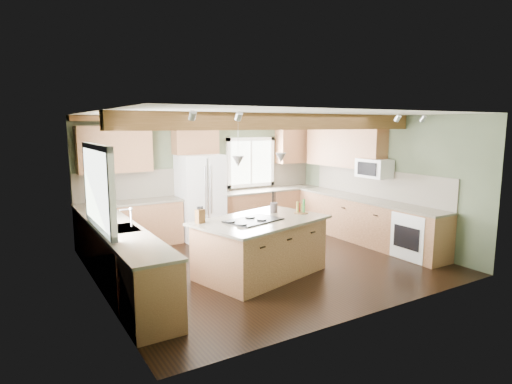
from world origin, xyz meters
TOP-DOWN VIEW (x-y plane):
  - floor at (0.00, 0.00)m, footprint 5.60×5.60m
  - ceiling at (0.00, 0.00)m, footprint 5.60×5.60m
  - wall_back at (0.00, 2.50)m, footprint 5.60×0.00m
  - wall_left at (-2.80, 0.00)m, footprint 0.00×5.00m
  - wall_right at (2.80, 0.00)m, footprint 0.00×5.00m
  - ceiling_beam at (0.00, -0.49)m, footprint 5.55×0.26m
  - soffit_trim at (0.00, 2.40)m, footprint 5.55×0.20m
  - backsplash_back at (0.00, 2.48)m, footprint 5.58×0.03m
  - backsplash_right at (2.78, 0.05)m, footprint 0.03×3.70m
  - base_cab_back_left at (-1.79, 2.20)m, footprint 2.02×0.60m
  - counter_back_left at (-1.79, 2.20)m, footprint 2.06×0.64m
  - base_cab_back_right at (1.49, 2.20)m, footprint 2.62×0.60m
  - counter_back_right at (1.49, 2.20)m, footprint 2.66×0.64m
  - base_cab_left at (-2.50, 0.05)m, footprint 0.60×3.70m
  - counter_left at (-2.50, 0.05)m, footprint 0.64×3.74m
  - base_cab_right at (2.50, 0.05)m, footprint 0.60×3.70m
  - counter_right at (2.50, 0.05)m, footprint 0.64×3.74m
  - upper_cab_back_left at (-1.99, 2.33)m, footprint 1.40×0.35m
  - upper_cab_over_fridge at (-0.30, 2.33)m, footprint 0.96×0.35m
  - upper_cab_right at (2.62, 0.90)m, footprint 0.35×2.20m
  - upper_cab_back_corner at (2.30, 2.33)m, footprint 0.90×0.35m
  - window_left at (-2.78, 0.05)m, footprint 0.04×1.60m
  - window_back at (1.15, 2.48)m, footprint 1.10×0.04m
  - sink at (-2.50, 0.05)m, footprint 0.50×0.65m
  - faucet at (-2.32, 0.05)m, footprint 0.02×0.02m
  - dishwasher at (-2.49, -1.25)m, footprint 0.60×0.60m
  - oven at (2.49, -1.25)m, footprint 0.60×0.72m
  - microwave at (2.58, -0.05)m, footprint 0.40×0.70m
  - pendant_left at (-0.87, -0.61)m, footprint 0.18×0.18m
  - pendant_right at (0.07, -0.36)m, footprint 0.18×0.18m
  - refrigerator at (-0.30, 2.12)m, footprint 0.90×0.74m
  - island at (-0.40, -0.49)m, footprint 2.20×1.66m
  - island_top at (-0.40, -0.49)m, footprint 2.36×1.82m
  - cooktop at (-0.56, -0.53)m, footprint 0.96×0.76m
  - knife_block at (-1.34, -0.24)m, footprint 0.15×0.13m
  - utensil_crock at (0.08, -0.15)m, footprint 0.13×0.13m
  - bottle_tray at (0.45, -0.44)m, footprint 0.27×0.27m

SIDE VIEW (x-z plane):
  - floor at x=0.00m, z-range 0.00..0.00m
  - dishwasher at x=-2.49m, z-range 0.01..0.85m
  - oven at x=2.49m, z-range 0.01..0.85m
  - base_cab_back_left at x=-1.79m, z-range 0.00..0.88m
  - base_cab_back_right at x=1.49m, z-range 0.00..0.88m
  - base_cab_left at x=-2.50m, z-range 0.00..0.88m
  - base_cab_right at x=2.50m, z-range 0.00..0.88m
  - island at x=-0.40m, z-range 0.00..0.88m
  - counter_back_left at x=-1.79m, z-range 0.88..0.92m
  - counter_back_right at x=1.49m, z-range 0.88..0.92m
  - counter_left at x=-2.50m, z-range 0.88..0.92m
  - counter_right at x=2.50m, z-range 0.88..0.92m
  - refrigerator at x=-0.30m, z-range 0.00..1.80m
  - island_top at x=-0.40m, z-range 0.88..0.92m
  - sink at x=-2.50m, z-range 0.89..0.92m
  - cooktop at x=-0.56m, z-range 0.92..0.94m
  - utensil_crock at x=0.08m, z-range 0.92..1.09m
  - knife_block at x=-1.34m, z-range 0.92..1.14m
  - bottle_tray at x=0.45m, z-range 0.92..1.15m
  - faucet at x=-2.32m, z-range 0.91..1.19m
  - backsplash_back at x=0.00m, z-range 0.92..1.50m
  - backsplash_right at x=2.78m, z-range 0.92..1.50m
  - wall_back at x=0.00m, z-range -1.50..4.10m
  - wall_left at x=-2.80m, z-range -1.20..3.80m
  - wall_right at x=2.80m, z-range -1.20..3.80m
  - window_back at x=1.15m, z-range 1.05..2.05m
  - window_left at x=-2.78m, z-range 1.02..2.08m
  - microwave at x=2.58m, z-range 1.36..1.74m
  - pendant_left at x=-0.87m, z-range 1.80..1.96m
  - pendant_right at x=0.07m, z-range 1.80..1.96m
  - upper_cab_back_left at x=-1.99m, z-range 1.50..2.40m
  - upper_cab_right at x=2.62m, z-range 1.50..2.40m
  - upper_cab_back_corner at x=2.30m, z-range 1.50..2.40m
  - upper_cab_over_fridge at x=-0.30m, z-range 1.80..2.50m
  - ceiling_beam at x=0.00m, z-range 2.34..2.60m
  - soffit_trim at x=0.00m, z-range 2.49..2.59m
  - ceiling at x=0.00m, z-range 2.60..2.60m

